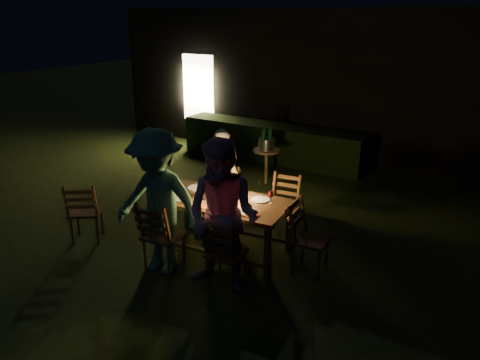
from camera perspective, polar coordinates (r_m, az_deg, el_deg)
The scene contains 29 objects.
garden_envelope at distance 12.10m, azimuth 11.60°, elevation 12.14°, with size 40.00×40.00×3.20m.
dining_table at distance 6.28m, azimuth -2.10°, elevation -3.07°, with size 1.86×1.05×0.75m.
chair_near_left at distance 6.08m, azimuth -9.35°, elevation -8.06°, with size 0.49×0.52×0.99m.
chair_near_right at distance 5.66m, azimuth -1.77°, elevation -10.26°, with size 0.46×0.49×0.92m.
chair_far_left at distance 7.26m, azimuth -2.28°, elevation -3.21°, with size 0.43×0.46×0.92m.
chair_far_right at distance 6.87m, azimuth 5.08°, elevation -4.60°, with size 0.47×0.50×0.94m.
chair_end at distance 6.01m, azimuth 8.41°, elevation -8.44°, with size 0.49×0.46×0.96m.
chair_spare at distance 7.06m, azimuth -18.20°, elevation -4.86°, with size 0.61×0.62×0.96m.
person_house_side at distance 7.13m, azimuth -2.13°, elevation 0.42°, with size 0.55×0.36×1.50m, color beige.
person_opp_right at distance 5.33m, azimuth -2.10°, elevation -4.56°, with size 0.89×0.69×1.83m, color #AD7796.
person_opp_left at distance 5.78m, azimuth -9.98°, elevation -2.76°, with size 1.20×0.69×1.85m, color #366D55.
lantern at distance 6.22m, azimuth -1.50°, elevation -1.03°, with size 0.16×0.16×0.35m.
plate_far_left at distance 6.69m, azimuth -5.35°, elevation -0.94°, with size 0.25×0.25×0.01m, color white.
plate_near_left at distance 6.35m, azimuth -7.43°, elevation -2.20°, with size 0.25×0.25×0.01m, color white.
plate_far_right at distance 6.25m, azimuth 2.48°, elevation -2.40°, with size 0.25×0.25×0.01m, color white.
plate_near_right at distance 5.88m, azimuth 0.72°, elevation -3.85°, with size 0.25×0.25×0.01m, color white.
wineglass_a at distance 6.59m, azimuth -3.25°, elevation -0.47°, with size 0.06×0.06×0.18m, color #59070F, non-canonical shape.
wineglass_b at distance 6.49m, azimuth -8.23°, elevation -0.99°, with size 0.06×0.06×0.18m, color #59070F, non-canonical shape.
wineglass_c at distance 5.86m, azimuth -0.86°, elevation -3.08°, with size 0.06×0.06×0.18m, color #59070F, non-canonical shape.
wineglass_d at distance 6.12m, azimuth 3.79°, elevation -2.10°, with size 0.06×0.06×0.18m, color #59070F, non-canonical shape.
wineglass_e at distance 6.03m, azimuth -4.32°, elevation -2.48°, with size 0.06×0.06×0.18m, color silver, non-canonical shape.
bottle_table at distance 6.32m, azimuth -4.12°, elevation -0.89°, with size 0.07×0.07×0.28m, color #0F471E.
napkin_left at distance 6.07m, azimuth -4.81°, elevation -3.17°, with size 0.18×0.14×0.01m, color red.
napkin_right at distance 5.78m, azimuth 1.26°, elevation -4.33°, with size 0.18×0.14×0.01m, color red.
phone at distance 6.33m, azimuth -8.36°, elevation -2.36°, with size 0.14×0.07×0.01m, color black.
side_table at distance 8.86m, azimuth 3.24°, elevation 3.24°, with size 0.50×0.50×0.67m.
ice_bucket at distance 8.81m, azimuth 3.27°, elevation 4.42°, with size 0.30×0.30×0.22m, color #A5A8AD.
bottle_bucket_a at distance 8.78m, azimuth 2.86°, elevation 4.72°, with size 0.07×0.07×0.32m, color #0F471E.
bottle_bucket_b at distance 8.80m, azimuth 3.69°, elevation 4.74°, with size 0.07×0.07×0.32m, color #0F471E.
Camera 1 is at (4.14, -5.11, 3.12)m, focal length 35.00 mm.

